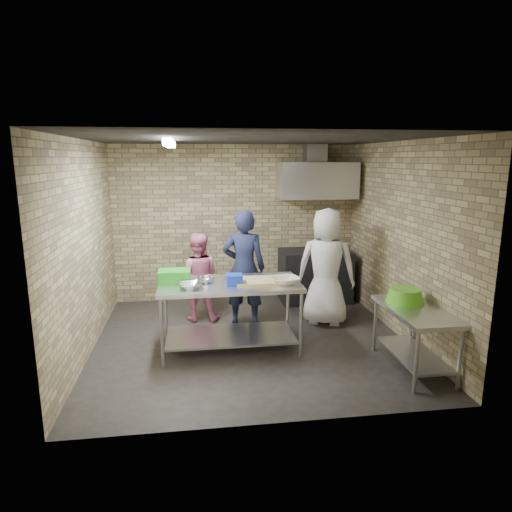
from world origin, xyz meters
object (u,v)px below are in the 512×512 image
at_px(bottle_green, 339,185).
at_px(green_crate, 175,276).
at_px(man_navy, 244,268).
at_px(blue_tub, 234,279).
at_px(woman_white, 326,267).
at_px(side_counter, 414,339).
at_px(woman_pink, 198,277).
at_px(bottle_red, 316,184).
at_px(stove, 315,275).
at_px(green_basin, 405,295).
at_px(prep_table, 230,316).

bearing_deg(bottle_green, green_crate, -144.73).
bearing_deg(man_navy, blue_tub, 86.84).
xyz_separation_m(green_crate, bottle_green, (2.80, 1.98, 1.03)).
distance_m(blue_tub, bottle_green, 3.18).
height_order(green_crate, woman_white, woman_white).
height_order(side_counter, woman_pink, woman_pink).
xyz_separation_m(green_crate, bottle_red, (2.40, 1.98, 1.05)).
distance_m(man_navy, woman_white, 1.22).
xyz_separation_m(side_counter, blue_tub, (-2.05, 0.79, 0.59)).
bearing_deg(woman_pink, man_navy, 166.75).
bearing_deg(man_navy, stove, -133.83).
xyz_separation_m(blue_tub, bottle_green, (2.05, 2.20, 1.05)).
distance_m(green_basin, bottle_green, 2.98).
relative_size(prep_table, stove, 1.50).
height_order(side_counter, green_crate, green_crate).
bearing_deg(woman_white, green_crate, 34.89).
height_order(green_crate, man_navy, man_navy).
relative_size(bottle_red, woman_pink, 0.13).
xyz_separation_m(blue_tub, woman_white, (1.45, 0.83, -0.09)).
height_order(stove, bottle_red, bottle_red).
bearing_deg(stove, prep_table, -131.57).
bearing_deg(side_counter, bottle_red, 97.62).
distance_m(woman_pink, woman_white, 1.95).
height_order(bottle_red, woman_pink, bottle_red).
relative_size(green_crate, green_basin, 0.87).
bearing_deg(green_basin, bottle_green, 89.58).
relative_size(bottle_red, bottle_green, 1.20).
relative_size(prep_table, bottle_red, 10.02).
height_order(blue_tub, green_basin, blue_tub).
bearing_deg(man_navy, side_counter, 146.14).
height_order(woman_pink, woman_white, woman_white).
xyz_separation_m(bottle_green, man_navy, (-1.81, -1.22, -1.14)).
relative_size(blue_tub, man_navy, 0.12).
distance_m(green_crate, man_navy, 1.25).
relative_size(woman_pink, woman_white, 0.78).
relative_size(green_crate, woman_white, 0.23).
relative_size(prep_table, bottle_green, 12.03).
distance_m(side_counter, blue_tub, 2.28).
relative_size(stove, woman_white, 0.68).
bearing_deg(prep_table, green_crate, 170.27).
xyz_separation_m(side_counter, man_navy, (-1.81, 1.77, 0.50)).
xyz_separation_m(bottle_red, man_navy, (-1.41, -1.22, -1.16)).
relative_size(green_crate, bottle_green, 2.67).
bearing_deg(green_crate, bottle_green, 35.27).
bearing_deg(stove, blue_tub, -129.22).
distance_m(side_counter, woman_white, 1.80).
distance_m(stove, bottle_red, 1.60).
height_order(prep_table, bottle_green, bottle_green).
height_order(green_basin, man_navy, man_navy).
bearing_deg(green_crate, stove, 36.52).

